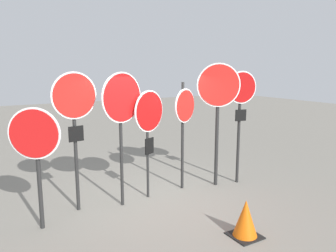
{
  "coord_description": "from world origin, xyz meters",
  "views": [
    {
      "loc": [
        -2.95,
        -5.57,
        2.66
      ],
      "look_at": [
        0.26,
        0.0,
        1.51
      ],
      "focal_mm": 35.0,
      "sensor_mm": 36.0,
      "label": 1
    }
  ],
  "objects": [
    {
      "name": "stop_sign_1",
      "position": [
        -1.49,
        0.3,
        1.92
      ],
      "size": [
        0.84,
        0.18,
        2.59
      ],
      "rotation": [
        0.0,
        0.0,
        0.15
      ],
      "color": "black",
      "rests_on": "ground"
    },
    {
      "name": "stop_sign_4",
      "position": [
        0.83,
        0.28,
        1.67
      ],
      "size": [
        0.67,
        0.33,
        2.36
      ],
      "rotation": [
        0.0,
        0.0,
        0.43
      ],
      "color": "black",
      "rests_on": "ground"
    },
    {
      "name": "ground_plane",
      "position": [
        0.0,
        0.0,
        0.0
      ],
      "size": [
        40.0,
        40.0,
        0.0
      ],
      "primitive_type": "plane",
      "color": "gray"
    },
    {
      "name": "stop_sign_5",
      "position": [
        1.57,
        0.07,
        2.0
      ],
      "size": [
        0.86,
        0.47,
        2.76
      ],
      "rotation": [
        0.0,
        0.0,
        -0.48
      ],
      "color": "black",
      "rests_on": "ground"
    },
    {
      "name": "stop_sign_2",
      "position": [
        -0.68,
        0.09,
        1.95
      ],
      "size": [
        0.9,
        0.35,
        2.59
      ],
      "rotation": [
        0.0,
        0.0,
        0.34
      ],
      "color": "black",
      "rests_on": "ground"
    },
    {
      "name": "stop_sign_0",
      "position": [
        -2.25,
        -0.12,
        1.48
      ],
      "size": [
        0.74,
        0.45,
        2.05
      ],
      "rotation": [
        0.0,
        0.0,
        -0.53
      ],
      "color": "black",
      "rests_on": "ground"
    },
    {
      "name": "stop_sign_6",
      "position": [
        2.13,
        -0.05,
        1.89
      ],
      "size": [
        0.72,
        0.18,
        2.59
      ],
      "rotation": [
        0.0,
        0.0,
        -0.18
      ],
      "color": "black",
      "rests_on": "ground"
    },
    {
      "name": "stop_sign_3",
      "position": [
        -0.06,
        0.2,
        1.66
      ],
      "size": [
        0.78,
        0.35,
        2.22
      ],
      "rotation": [
        0.0,
        0.0,
        0.4
      ],
      "color": "black",
      "rests_on": "ground"
    },
    {
      "name": "traffic_cone_0",
      "position": [
        0.54,
        -1.99,
        0.3
      ],
      "size": [
        0.47,
        0.47,
        0.61
      ],
      "color": "black",
      "rests_on": "ground"
    }
  ]
}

